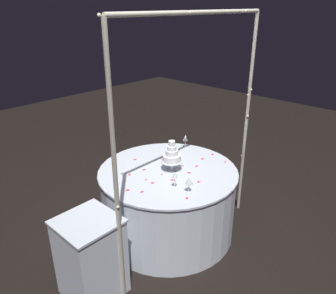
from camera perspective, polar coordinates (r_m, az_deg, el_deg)
The scene contains 29 objects.
ground_plane at distance 3.82m, azimuth 0.00°, elevation -14.12°, with size 12.00×12.00×0.00m, color black.
decorative_arch at distance 2.94m, azimuth 4.77°, elevation 6.24°, with size 1.90×0.06×2.29m.
main_table at distance 3.60m, azimuth 0.00°, elevation -9.35°, with size 1.44×1.44×0.76m.
side_table at distance 3.00m, azimuth -13.14°, elevation -18.04°, with size 0.47×0.47×0.75m.
tiered_cake at distance 3.35m, azimuth 0.65°, elevation -1.52°, with size 0.22×0.22×0.33m.
wine_glass_0 at distance 3.90m, azimuth 3.03°, elevation 1.47°, with size 0.06×0.06×0.16m.
wine_glass_1 at distance 3.04m, azimuth 1.19°, elevation -5.09°, with size 0.06×0.06×0.16m.
wine_glass_2 at distance 2.98m, azimuth 3.63°, elevation -5.93°, with size 0.07×0.07×0.16m.
rose_petal_0 at distance 3.59m, azimuth -0.73°, elevation -2.51°, with size 0.03×0.02×0.00m, color #E02D47.
rose_petal_1 at distance 3.23m, azimuth 0.72°, elevation -5.69°, with size 0.04×0.03×0.00m, color #E02D47.
rose_petal_2 at distance 3.18m, azimuth -2.66°, elevation -6.20°, with size 0.04×0.03×0.00m, color #E02D47.
rose_petal_3 at distance 3.37m, azimuth 3.64°, elevation -4.45°, with size 0.04×0.03×0.00m, color #E02D47.
rose_petal_4 at distance 3.51m, azimuth 4.97°, elevation -3.30°, with size 0.04×0.03×0.00m, color #E02D47.
rose_petal_5 at distance 3.33m, azimuth -1.05°, elevation -4.75°, with size 0.03×0.02×0.00m, color #E02D47.
rose_petal_6 at distance 3.35m, azimuth -6.67°, elevation -4.76°, with size 0.04×0.02×0.00m, color #E02D47.
rose_petal_7 at distance 3.21m, azimuth 5.33°, elevation -6.00°, with size 0.04×0.02×0.00m, color #E02D47.
rose_petal_8 at distance 3.05m, azimuth -4.51°, elevation -7.71°, with size 0.04×0.03×0.00m, color #E02D47.
rose_petal_9 at distance 3.24m, azimuth -3.82°, elevation -5.64°, with size 0.03×0.02×0.00m, color #E02D47.
rose_petal_10 at distance 3.53m, azimuth 1.43°, elevation -3.02°, with size 0.03×0.02×0.00m, color #E02D47.
rose_petal_11 at distance 3.68m, azimuth -1.13°, elevation -1.88°, with size 0.03×0.02×0.00m, color #E02D47.
rose_petal_12 at distance 3.51m, azimuth 2.52°, elevation -3.22°, with size 0.02×0.02×0.00m, color #E02D47.
rose_petal_13 at distance 2.95m, azimuth 3.25°, elevation -8.79°, with size 0.03×0.02×0.00m, color #E02D47.
rose_petal_14 at distance 3.43m, azimuth -4.17°, elevation -3.92°, with size 0.04×0.03×0.00m, color #E02D47.
rose_petal_15 at distance 3.79m, azimuth 7.67°, elevation -1.26°, with size 0.04×0.03×0.00m, color #E02D47.
rose_petal_16 at distance 3.08m, azimuth -6.94°, elevation -7.41°, with size 0.04×0.03×0.00m, color #E02D47.
rose_petal_17 at distance 3.67m, azimuth 5.97°, elevation -2.03°, with size 0.04×0.03×0.00m, color #E02D47.
rose_petal_18 at distance 3.64m, azimuth 9.84°, elevation -2.53°, with size 0.03×0.02×0.00m, color #E02D47.
rose_petal_19 at distance 3.75m, azimuth -0.36°, elevation -1.31°, with size 0.04×0.03×0.00m, color #E02D47.
rose_petal_20 at distance 3.66m, azimuth -5.72°, elevation -2.16°, with size 0.04×0.03×0.00m, color #E02D47.
Camera 1 is at (2.22, 2.06, 2.33)m, focal length 35.34 mm.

